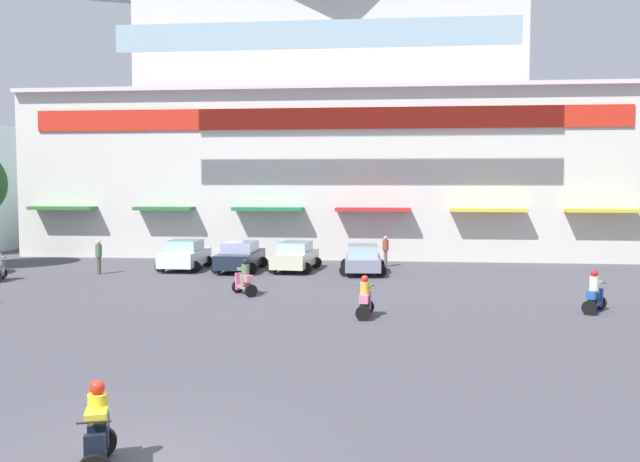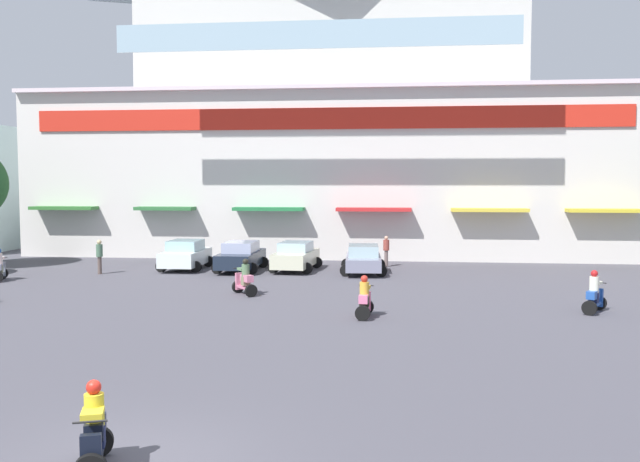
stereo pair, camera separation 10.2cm
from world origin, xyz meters
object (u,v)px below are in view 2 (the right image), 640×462
at_px(parked_car_1, 241,256).
at_px(scooter_rider_0, 245,280).
at_px(parked_car_0, 186,255).
at_px(pedestrian_1, 99,254).
at_px(scooter_rider_6, 94,434).
at_px(scooter_rider_5, 365,300).
at_px(parked_car_3, 363,259).
at_px(scooter_rider_3, 594,295).
at_px(pedestrian_0, 386,249).
at_px(parked_car_2, 296,256).

distance_m(parked_car_1, scooter_rider_0, 7.84).
height_order(parked_car_0, pedestrian_1, pedestrian_1).
bearing_deg(scooter_rider_6, scooter_rider_5, 74.12).
height_order(parked_car_3, scooter_rider_3, scooter_rider_3).
height_order(scooter_rider_3, scooter_rider_6, scooter_rider_3).
xyz_separation_m(pedestrian_0, pedestrian_1, (-14.37, -4.67, 0.04)).
bearing_deg(scooter_rider_5, parked_car_1, 120.94).
relative_size(scooter_rider_0, scooter_rider_6, 1.03).
xyz_separation_m(scooter_rider_5, scooter_rider_6, (-3.75, -13.20, -0.02)).
relative_size(parked_car_2, scooter_rider_5, 2.83).
relative_size(scooter_rider_6, pedestrian_1, 0.85).
height_order(parked_car_1, scooter_rider_3, scooter_rider_3).
distance_m(parked_car_2, pedestrian_0, 5.20).
distance_m(parked_car_1, scooter_rider_5, 13.77).
bearing_deg(pedestrian_1, parked_car_0, 31.21).
bearing_deg(scooter_rider_0, parked_car_1, 104.09).
bearing_deg(parked_car_2, scooter_rider_6, -88.95).
height_order(parked_car_1, scooter_rider_6, parked_car_1).
distance_m(scooter_rider_3, scooter_rider_6, 19.15).
distance_m(parked_car_0, parked_car_1, 3.05).
relative_size(parked_car_2, scooter_rider_3, 2.72).
bearing_deg(parked_car_0, pedestrian_1, -148.79).
relative_size(scooter_rider_3, pedestrian_1, 0.89).
height_order(parked_car_1, pedestrian_0, pedestrian_0).
xyz_separation_m(parked_car_0, scooter_rider_3, (18.26, -10.17, -0.16)).
relative_size(parked_car_3, pedestrian_0, 2.54).
bearing_deg(parked_car_3, parked_car_2, 170.81).
bearing_deg(pedestrian_0, parked_car_0, -167.30).
relative_size(parked_car_0, pedestrian_1, 2.27).
height_order(parked_car_3, pedestrian_0, pedestrian_0).
bearing_deg(scooter_rider_6, parked_car_2, 91.05).
height_order(scooter_rider_0, scooter_rider_3, scooter_rider_3).
height_order(parked_car_1, pedestrian_1, pedestrian_1).
bearing_deg(scooter_rider_0, scooter_rider_5, -39.13).
bearing_deg(scooter_rider_6, scooter_rider_0, 94.65).
relative_size(parked_car_0, scooter_rider_3, 2.56).
relative_size(scooter_rider_0, pedestrian_0, 0.89).
relative_size(parked_car_3, scooter_rider_3, 2.78).
distance_m(scooter_rider_3, scooter_rider_5, 8.34).
xyz_separation_m(parked_car_3, scooter_rider_3, (8.77, -9.76, -0.10)).
xyz_separation_m(scooter_rider_5, pedestrian_0, (0.48, 14.37, 0.36)).
bearing_deg(parked_car_3, pedestrian_1, -171.96).
distance_m(parked_car_1, parked_car_2, 2.88).
bearing_deg(parked_car_3, scooter_rider_5, -86.85).
height_order(scooter_rider_3, pedestrian_0, pedestrian_0).
relative_size(parked_car_2, pedestrian_0, 2.47).
xyz_separation_m(parked_car_0, parked_car_2, (5.91, 0.17, -0.02)).
bearing_deg(parked_car_1, scooter_rider_0, -75.91).
height_order(parked_car_2, scooter_rider_0, parked_car_2).
relative_size(scooter_rider_6, pedestrian_0, 0.87).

